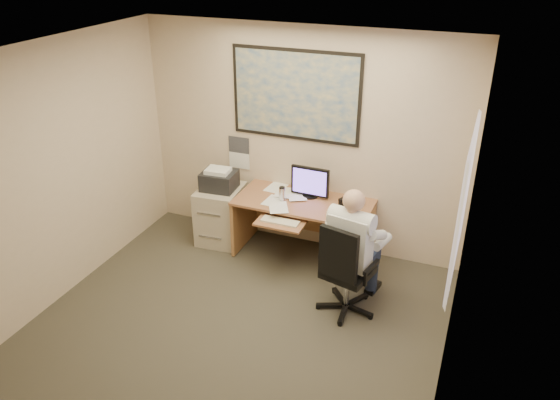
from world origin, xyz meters
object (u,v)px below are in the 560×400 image
at_px(desk, 330,228).
at_px(filing_cabinet, 221,209).
at_px(office_chair, 347,287).
at_px(person, 350,251).

relative_size(desk, filing_cabinet, 1.61).
height_order(filing_cabinet, office_chair, office_chair).
height_order(filing_cabinet, person, person).
xyz_separation_m(desk, person, (0.44, -0.81, 0.25)).
bearing_deg(office_chair, person, 112.18).
relative_size(desk, office_chair, 1.52).
bearing_deg(filing_cabinet, desk, -4.08).
bearing_deg(office_chair, desk, 130.79).
height_order(desk, person, person).
bearing_deg(filing_cabinet, office_chair, -29.33).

